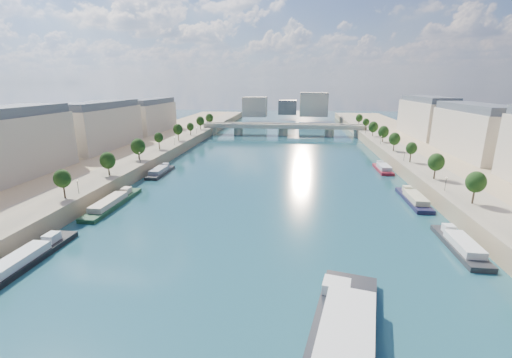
# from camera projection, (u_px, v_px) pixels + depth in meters

# --- Properties ---
(ground) EXTENTS (700.00, 700.00, 0.00)m
(ground) POSITION_uv_depth(u_px,v_px,m) (270.00, 187.00, 121.89)
(ground) COLOR #0B2834
(ground) RESTS_ON ground
(quay_left) EXTENTS (44.00, 520.00, 5.00)m
(quay_left) POSITION_uv_depth(u_px,v_px,m) (80.00, 174.00, 129.08)
(quay_left) COLOR #9E8460
(quay_left) RESTS_ON ground
(quay_right) EXTENTS (44.00, 520.00, 5.00)m
(quay_right) POSITION_uv_depth(u_px,v_px,m) (486.00, 187.00, 113.34)
(quay_right) COLOR #9E8460
(quay_right) RESTS_ON ground
(pave_left) EXTENTS (14.00, 520.00, 0.10)m
(pave_left) POSITION_uv_depth(u_px,v_px,m) (117.00, 168.00, 126.75)
(pave_left) COLOR gray
(pave_left) RESTS_ON quay_left
(pave_right) EXTENTS (14.00, 520.00, 0.10)m
(pave_right) POSITION_uv_depth(u_px,v_px,m) (440.00, 178.00, 114.29)
(pave_right) COLOR gray
(pave_right) RESTS_ON quay_right
(trees_left) EXTENTS (4.80, 268.80, 8.26)m
(trees_left) POSITION_uv_depth(u_px,v_px,m) (123.00, 153.00, 126.98)
(trees_left) COLOR #382B1E
(trees_left) RESTS_ON ground
(trees_right) EXTENTS (4.80, 268.80, 8.26)m
(trees_right) POSITION_uv_depth(u_px,v_px,m) (425.00, 156.00, 122.60)
(trees_right) COLOR #382B1E
(trees_right) RESTS_ON ground
(lamps_left) EXTENTS (0.36, 200.36, 4.28)m
(lamps_left) POSITION_uv_depth(u_px,v_px,m) (114.00, 168.00, 115.96)
(lamps_left) COLOR black
(lamps_left) RESTS_ON ground
(lamps_right) EXTENTS (0.36, 200.36, 4.28)m
(lamps_right) POSITION_uv_depth(u_px,v_px,m) (422.00, 166.00, 118.82)
(lamps_right) COLOR black
(lamps_right) RESTS_ON ground
(buildings_left) EXTENTS (16.00, 226.00, 23.20)m
(buildings_left) POSITION_uv_depth(u_px,v_px,m) (63.00, 132.00, 138.20)
(buildings_left) COLOR #C3B096
(buildings_left) RESTS_ON ground
(skyline) EXTENTS (79.00, 42.00, 22.00)m
(skyline) POSITION_uv_depth(u_px,v_px,m) (291.00, 106.00, 327.51)
(skyline) COLOR #C3B096
(skyline) RESTS_ON ground
(bridge) EXTENTS (112.00, 12.00, 8.15)m
(bridge) POSITION_uv_depth(u_px,v_px,m) (283.00, 128.00, 239.96)
(bridge) COLOR #C1B79E
(bridge) RESTS_ON ground
(tour_barge) EXTENTS (15.55, 32.35, 4.23)m
(tour_barge) POSITION_uv_depth(u_px,v_px,m) (344.00, 334.00, 48.64)
(tour_barge) COLOR black
(tour_barge) RESTS_ON ground
(moored_barges_left) EXTENTS (5.00, 153.84, 3.60)m
(moored_barges_left) POSITION_uv_depth(u_px,v_px,m) (38.00, 252.00, 73.06)
(moored_barges_left) COLOR #1B203D
(moored_barges_left) RESTS_ON ground
(moored_barges_right) EXTENTS (5.00, 163.67, 3.60)m
(moored_barges_right) POSITION_uv_depth(u_px,v_px,m) (452.00, 237.00, 79.90)
(moored_barges_right) COLOR black
(moored_barges_right) RESTS_ON ground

